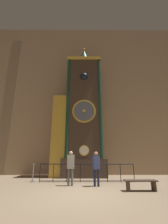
{
  "coord_description": "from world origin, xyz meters",
  "views": [
    {
      "loc": [
        0.05,
        -6.38,
        1.43
      ],
      "look_at": [
        0.13,
        5.13,
        4.82
      ],
      "focal_mm": 24.0,
      "sensor_mm": 36.0,
      "label": 1
    }
  ],
  "objects_px": {
    "visitor_near": "(71,165)",
    "clock_tower": "(80,116)",
    "stanchion_post": "(33,176)",
    "visitor_bench": "(141,183)",
    "visitor_far": "(96,165)"
  },
  "relations": [
    {
      "from": "visitor_far",
      "to": "visitor_bench",
      "type": "relative_size",
      "value": 1.19
    },
    {
      "from": "clock_tower",
      "to": "stanchion_post",
      "type": "height_order",
      "value": "clock_tower"
    },
    {
      "from": "visitor_near",
      "to": "visitor_far",
      "type": "distance_m",
      "value": 1.32
    },
    {
      "from": "clock_tower",
      "to": "visitor_near",
      "type": "relative_size",
      "value": 6.5
    },
    {
      "from": "clock_tower",
      "to": "visitor_far",
      "type": "xyz_separation_m",
      "value": [
        0.9,
        -3.45,
        -3.51
      ]
    },
    {
      "from": "stanchion_post",
      "to": "clock_tower",
      "type": "bearing_deg",
      "value": 37.39
    },
    {
      "from": "clock_tower",
      "to": "visitor_near",
      "type": "height_order",
      "value": "clock_tower"
    },
    {
      "from": "clock_tower",
      "to": "visitor_far",
      "type": "distance_m",
      "value": 5.0
    },
    {
      "from": "visitor_near",
      "to": "clock_tower",
      "type": "bearing_deg",
      "value": 86.43
    },
    {
      "from": "stanchion_post",
      "to": "visitor_near",
      "type": "bearing_deg",
      "value": -28.52
    },
    {
      "from": "visitor_near",
      "to": "stanchion_post",
      "type": "relative_size",
      "value": 1.69
    },
    {
      "from": "visitor_bench",
      "to": "visitor_far",
      "type": "bearing_deg",
      "value": 150.77
    },
    {
      "from": "stanchion_post",
      "to": "visitor_bench",
      "type": "xyz_separation_m",
      "value": [
        5.41,
        -2.4,
        -0.0
      ]
    },
    {
      "from": "visitor_near",
      "to": "visitor_bench",
      "type": "height_order",
      "value": "visitor_near"
    },
    {
      "from": "visitor_far",
      "to": "visitor_near",
      "type": "bearing_deg",
      "value": 157.25
    }
  ]
}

